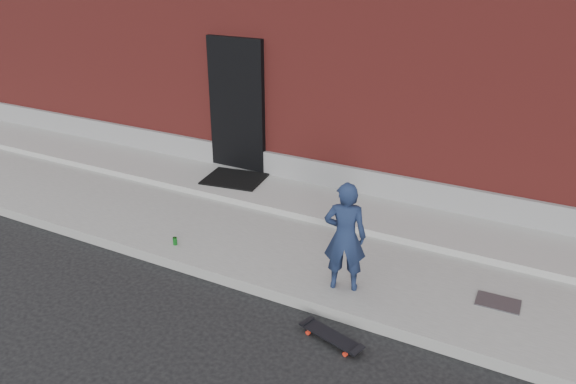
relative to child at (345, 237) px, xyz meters
The scene contains 9 objects.
ground 1.05m from the child, 134.56° to the right, with size 80.00×80.00×0.00m, color black.
sidewalk 1.36m from the child, 113.69° to the left, with size 20.00×3.00×0.15m, color gray.
apron 2.09m from the child, 103.22° to the left, with size 20.00×1.20×0.10m, color gray.
building 6.76m from the child, 94.00° to the left, with size 20.00×8.10×5.00m.
child is the anchor object (origin of this frame).
skateboard 1.13m from the child, 75.13° to the right, with size 0.76×0.38×0.08m.
soda_can 2.49m from the child, behind, with size 0.06×0.06×0.11m, color #198125.
doormat 3.52m from the child, 144.78° to the left, with size 0.97×0.78×0.03m, color black.
utility_plate 1.89m from the child, 17.25° to the left, with size 0.48×0.31×0.01m, color #4C4B50.
Camera 1 is at (2.55, -4.83, 3.87)m, focal length 35.00 mm.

